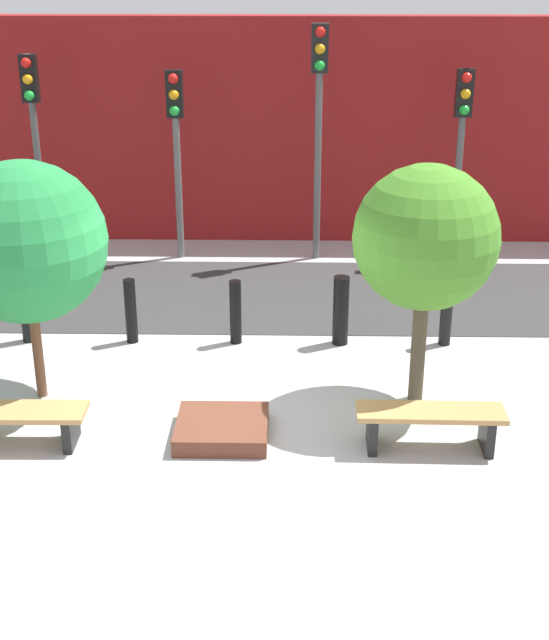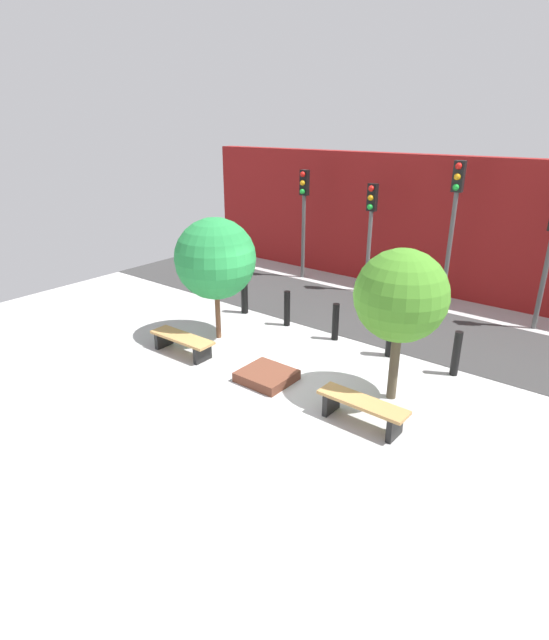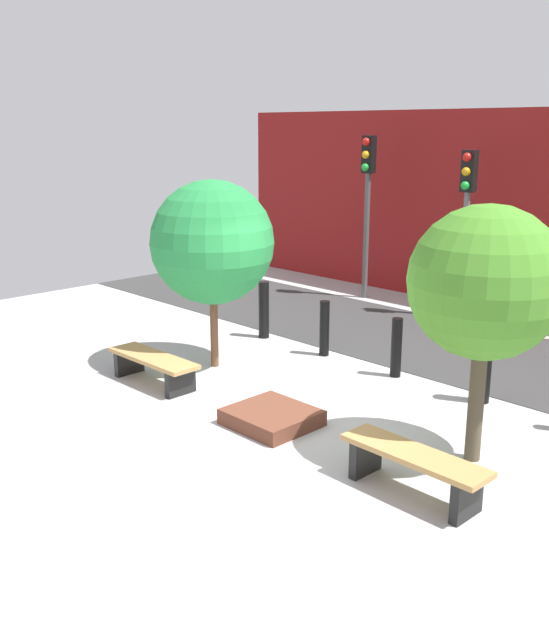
{
  "view_description": "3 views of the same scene",
  "coord_description": "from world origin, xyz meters",
  "px_view_note": "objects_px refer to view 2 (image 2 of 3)",
  "views": [
    {
      "loc": [
        0.76,
        -8.89,
        5.06
      ],
      "look_at": [
        0.58,
        0.21,
        1.27
      ],
      "focal_mm": 50.0,
      "sensor_mm": 36.0,
      "label": 1
    },
    {
      "loc": [
        5.68,
        -7.1,
        4.92
      ],
      "look_at": [
        0.27,
        -0.25,
        1.42
      ],
      "focal_mm": 28.0,
      "sensor_mm": 36.0,
      "label": 2
    },
    {
      "loc": [
        6.02,
        -5.99,
        3.65
      ],
      "look_at": [
        -0.37,
        0.24,
        1.23
      ],
      "focal_mm": 40.0,
      "sensor_mm": 36.0,
      "label": 3
    }
  ],
  "objects_px": {
    "planter_bed": "(267,376)",
    "traffic_light_mid_west": "(371,218)",
    "tree_behind_right_bench": "(401,296)",
    "traffic_light_west": "(304,205)",
    "bench_left": "(182,341)",
    "bollard_far_right": "(456,354)",
    "tree_behind_left_bench": "(215,259)",
    "bollard_center": "(335,322)",
    "bollard_far_left": "(244,295)",
    "traffic_light_mid_east": "(454,210)",
    "bench_right": "(362,408)",
    "bollard_right": "(391,336)",
    "bollard_left": "(287,308)"
  },
  "relations": [
    {
      "from": "bench_left",
      "to": "bollard_far_right",
      "type": "distance_m",
      "value": 5.89
    },
    {
      "from": "tree_behind_left_bench",
      "to": "bollard_right",
      "type": "bearing_deg",
      "value": 23.78
    },
    {
      "from": "bollard_left",
      "to": "traffic_light_west",
      "type": "height_order",
      "value": "traffic_light_west"
    },
    {
      "from": "traffic_light_mid_east",
      "to": "traffic_light_west",
      "type": "bearing_deg",
      "value": -179.99
    },
    {
      "from": "bollard_center",
      "to": "traffic_light_west",
      "type": "xyz_separation_m",
      "value": [
        -3.6,
        3.72,
        1.96
      ]
    },
    {
      "from": "tree_behind_right_bench",
      "to": "bollard_center",
      "type": "bearing_deg",
      "value": 144.26
    },
    {
      "from": "traffic_light_west",
      "to": "traffic_light_mid_west",
      "type": "xyz_separation_m",
      "value": [
        2.4,
        -0.0,
        -0.16
      ]
    },
    {
      "from": "bench_right",
      "to": "bollard_far_right",
      "type": "bearing_deg",
      "value": 78.63
    },
    {
      "from": "bollard_far_right",
      "to": "traffic_light_west",
      "type": "xyz_separation_m",
      "value": [
        -6.5,
        3.72,
        1.93
      ]
    },
    {
      "from": "tree_behind_right_bench",
      "to": "bollard_far_left",
      "type": "distance_m",
      "value": 5.64
    },
    {
      "from": "bollard_far_left",
      "to": "bollard_left",
      "type": "distance_m",
      "value": 1.45
    },
    {
      "from": "bollard_far_left",
      "to": "traffic_light_mid_east",
      "type": "height_order",
      "value": "traffic_light_mid_east"
    },
    {
      "from": "planter_bed",
      "to": "traffic_light_mid_west",
      "type": "bearing_deg",
      "value": 100.75
    },
    {
      "from": "tree_behind_left_bench",
      "to": "tree_behind_right_bench",
      "type": "bearing_deg",
      "value": 0.0
    },
    {
      "from": "bollard_center",
      "to": "traffic_light_mid_west",
      "type": "distance_m",
      "value": 4.31
    },
    {
      "from": "bench_left",
      "to": "traffic_light_mid_west",
      "type": "xyz_separation_m",
      "value": [
        1.08,
        6.53,
        1.95
      ]
    },
    {
      "from": "planter_bed",
      "to": "bollard_far_right",
      "type": "height_order",
      "value": "bollard_far_right"
    },
    {
      "from": "tree_behind_left_bench",
      "to": "traffic_light_mid_east",
      "type": "distance_m",
      "value": 6.45
    },
    {
      "from": "bench_left",
      "to": "tree_behind_right_bench",
      "type": "relative_size",
      "value": 0.56
    },
    {
      "from": "bollard_center",
      "to": "bench_right",
      "type": "bearing_deg",
      "value": -50.82
    },
    {
      "from": "bollard_right",
      "to": "bollard_far_right",
      "type": "bearing_deg",
      "value": 0.0
    },
    {
      "from": "planter_bed",
      "to": "bollard_left",
      "type": "xyz_separation_m",
      "value": [
        -1.45,
        2.6,
        0.36
      ]
    },
    {
      "from": "traffic_light_mid_west",
      "to": "bollard_left",
      "type": "bearing_deg",
      "value": -93.77
    },
    {
      "from": "bench_right",
      "to": "tree_behind_right_bench",
      "type": "xyz_separation_m",
      "value": [
        0.0,
        1.16,
        1.71
      ]
    },
    {
      "from": "bollard_far_left",
      "to": "bollard_center",
      "type": "relative_size",
      "value": 1.12
    },
    {
      "from": "bench_right",
      "to": "traffic_light_mid_east",
      "type": "distance_m",
      "value": 7.04
    },
    {
      "from": "planter_bed",
      "to": "traffic_light_mid_west",
      "type": "distance_m",
      "value": 6.79
    },
    {
      "from": "tree_behind_right_bench",
      "to": "traffic_light_west",
      "type": "relative_size",
      "value": 0.83
    },
    {
      "from": "bench_right",
      "to": "bollard_far_left",
      "type": "xyz_separation_m",
      "value": [
        -5.18,
        2.8,
        0.18
      ]
    },
    {
      "from": "bollard_right",
      "to": "traffic_light_mid_east",
      "type": "bearing_deg",
      "value": 93.77
    },
    {
      "from": "bollard_far_left",
      "to": "bollard_center",
      "type": "height_order",
      "value": "bollard_far_left"
    },
    {
      "from": "planter_bed",
      "to": "bollard_far_right",
      "type": "xyz_separation_m",
      "value": [
        2.89,
        2.6,
        0.38
      ]
    },
    {
      "from": "tree_behind_right_bench",
      "to": "bollard_right",
      "type": "height_order",
      "value": "tree_behind_right_bench"
    },
    {
      "from": "bollard_left",
      "to": "bollard_right",
      "type": "distance_m",
      "value": 2.89
    },
    {
      "from": "bollard_far_left",
      "to": "bollard_right",
      "type": "bearing_deg",
      "value": 0.0
    },
    {
      "from": "bollard_far_right",
      "to": "traffic_light_west",
      "type": "distance_m",
      "value": 7.73
    },
    {
      "from": "bench_left",
      "to": "traffic_light_mid_west",
      "type": "height_order",
      "value": "traffic_light_mid_west"
    },
    {
      "from": "tree_behind_left_bench",
      "to": "bollard_far_left",
      "type": "bearing_deg",
      "value": 110.33
    },
    {
      "from": "tree_behind_left_bench",
      "to": "bench_right",
      "type": "bearing_deg",
      "value": -14.23
    },
    {
      "from": "planter_bed",
      "to": "traffic_light_mid_west",
      "type": "relative_size",
      "value": 0.32
    },
    {
      "from": "traffic_light_west",
      "to": "traffic_light_mid_west",
      "type": "height_order",
      "value": "traffic_light_west"
    },
    {
      "from": "tree_behind_right_bench",
      "to": "bollard_center",
      "type": "xyz_separation_m",
      "value": [
        -2.28,
        1.64,
        -1.58
      ]
    },
    {
      "from": "traffic_light_mid_east",
      "to": "traffic_light_mid_west",
      "type": "bearing_deg",
      "value": -179.96
    },
    {
      "from": "tree_behind_left_bench",
      "to": "bollard_center",
      "type": "bearing_deg",
      "value": 35.74
    },
    {
      "from": "bollard_far_left",
      "to": "bollard_far_right",
      "type": "relative_size",
      "value": 1.05
    },
    {
      "from": "bench_left",
      "to": "traffic_light_west",
      "type": "bearing_deg",
      "value": 100.54
    },
    {
      "from": "tree_behind_left_bench",
      "to": "tree_behind_right_bench",
      "type": "distance_m",
      "value": 4.57
    },
    {
      "from": "tree_behind_right_bench",
      "to": "bollard_right",
      "type": "xyz_separation_m",
      "value": [
        -0.84,
        1.64,
        -1.55
      ]
    },
    {
      "from": "bollard_far_left",
      "to": "traffic_light_mid_east",
      "type": "xyz_separation_m",
      "value": [
        4.09,
        3.72,
        2.22
      ]
    },
    {
      "from": "bollard_right",
      "to": "traffic_light_west",
      "type": "bearing_deg",
      "value": 143.6
    }
  ]
}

